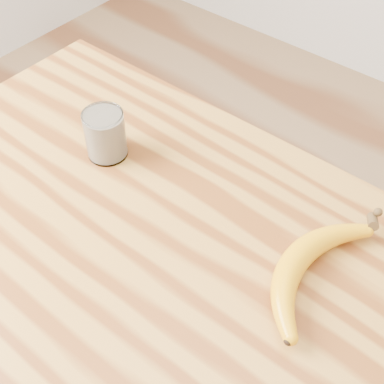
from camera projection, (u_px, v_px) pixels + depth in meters
The scene contains 3 objects.
table at pixel (167, 359), 0.81m from camera, with size 1.20×0.80×0.90m.
smoothie_glass at pixel (105, 134), 0.90m from camera, with size 0.07×0.07×0.09m.
banana at pixel (296, 259), 0.75m from camera, with size 0.12×0.33×0.04m, color orange, non-canonical shape.
Camera 1 is at (0.26, -0.26, 1.54)m, focal length 50.00 mm.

